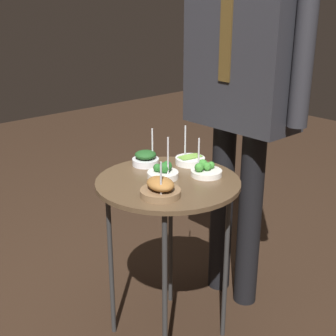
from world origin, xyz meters
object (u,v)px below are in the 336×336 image
at_px(serving_cart, 168,196).
at_px(bowl_roast_back_right, 160,189).
at_px(bowl_broccoli_far_rim, 205,170).
at_px(bowl_broccoli_mid_right, 163,172).
at_px(bowl_spinach_mid_left, 146,159).
at_px(bowl_asparagus_front_left, 190,160).
at_px(waiter_figure, 243,70).

distance_m(serving_cart, bowl_roast_back_right, 0.19).
relative_size(serving_cart, bowl_broccoli_far_rim, 4.60).
xyz_separation_m(serving_cart, bowl_broccoli_mid_right, (-0.03, 0.00, 0.09)).
bearing_deg(bowl_broccoli_far_rim, serving_cart, -113.75).
bearing_deg(bowl_spinach_mid_left, bowl_broccoli_mid_right, -15.43).
distance_m(bowl_asparagus_front_left, bowl_roast_back_right, 0.37).
bearing_deg(waiter_figure, serving_cart, -88.18).
bearing_deg(bowl_asparagus_front_left, serving_cart, -68.57).
distance_m(bowl_spinach_mid_left, bowl_asparagus_front_left, 0.19).
relative_size(bowl_roast_back_right, bowl_broccoli_far_rim, 0.93).
distance_m(serving_cart, bowl_asparagus_front_left, 0.23).
distance_m(bowl_roast_back_right, waiter_figure, 0.68).
distance_m(bowl_spinach_mid_left, waiter_figure, 0.56).
height_order(bowl_broccoli_mid_right, bowl_roast_back_right, bowl_broccoli_mid_right).
bearing_deg(serving_cart, bowl_spinach_mid_left, 166.24).
bearing_deg(serving_cart, waiter_figure, 91.82).
relative_size(serving_cart, bowl_asparagus_front_left, 4.54).
distance_m(bowl_broccoli_mid_right, bowl_spinach_mid_left, 0.17).
relative_size(bowl_spinach_mid_left, bowl_broccoli_far_rim, 0.99).
distance_m(bowl_asparagus_front_left, waiter_figure, 0.44).
xyz_separation_m(bowl_broccoli_mid_right, bowl_spinach_mid_left, (-0.16, 0.04, 0.00)).
height_order(bowl_broccoli_mid_right, waiter_figure, waiter_figure).
height_order(serving_cart, bowl_spinach_mid_left, bowl_spinach_mid_left).
bearing_deg(bowl_asparagus_front_left, bowl_roast_back_right, -61.49).
relative_size(bowl_spinach_mid_left, bowl_roast_back_right, 1.06).
xyz_separation_m(bowl_broccoli_mid_right, bowl_roast_back_right, (0.13, -0.13, 0.00)).
height_order(bowl_asparagus_front_left, bowl_roast_back_right, bowl_asparagus_front_left).
xyz_separation_m(bowl_asparagus_front_left, bowl_roast_back_right, (0.17, -0.32, 0.01)).
height_order(bowl_roast_back_right, waiter_figure, waiter_figure).
bearing_deg(bowl_broccoli_mid_right, bowl_spinach_mid_left, 164.57).
bearing_deg(bowl_roast_back_right, bowl_spinach_mid_left, 149.31).
bearing_deg(bowl_broccoli_far_rim, waiter_figure, 104.49).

